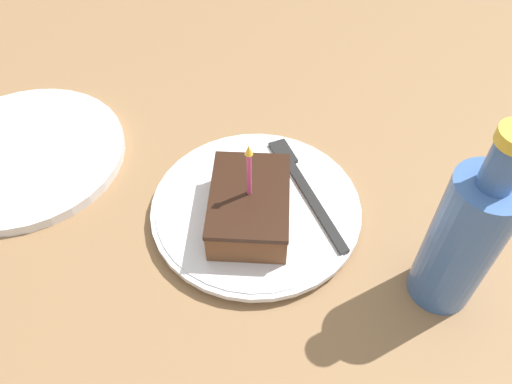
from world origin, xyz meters
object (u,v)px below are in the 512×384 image
plate (256,209)px  cake_slice (250,206)px  fork (303,184)px  bottle (464,238)px  side_plate (25,154)px

plate → cake_slice: cake_slice is taller
cake_slice → plate: bearing=73.8°
fork → bottle: (0.15, -0.13, 0.07)m
plate → bottle: (0.21, -0.09, 0.09)m
plate → side_plate: size_ratio=0.95×
plate → side_plate: (-0.32, 0.08, -0.00)m
bottle → fork: bearing=139.8°
side_plate → fork: bearing=-7.0°
bottle → side_plate: 0.57m
cake_slice → fork: size_ratio=0.70×
fork → bottle: bottle is taller
plate → bottle: bearing=-24.2°
fork → cake_slice: bearing=-138.7°
plate → fork: size_ratio=1.40×
bottle → side_plate: bottle is taller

